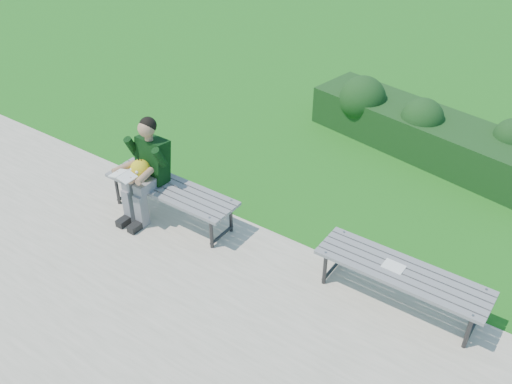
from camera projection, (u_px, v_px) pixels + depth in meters
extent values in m
plane|color=#347417|center=(279.00, 236.00, 7.00)|extent=(80.00, 80.00, 0.00)
cube|color=#B4AD99|center=(186.00, 324.00, 5.81)|extent=(30.00, 3.50, 0.02)
cube|color=#1B4113|center=(428.00, 135.00, 8.47)|extent=(3.83, 1.62, 0.60)
sphere|color=#1B4113|center=(362.00, 99.00, 8.85)|extent=(0.85, 0.85, 0.72)
sphere|color=#1B4113|center=(422.00, 119.00, 8.30)|extent=(0.73, 0.73, 0.63)
cube|color=gray|center=(159.00, 197.00, 6.90)|extent=(1.80, 0.08, 0.04)
cube|color=gray|center=(165.00, 193.00, 6.97)|extent=(1.80, 0.08, 0.04)
cube|color=gray|center=(171.00, 189.00, 7.04)|extent=(1.80, 0.09, 0.04)
cube|color=gray|center=(176.00, 185.00, 7.11)|extent=(1.80, 0.08, 0.04)
cube|color=gray|center=(182.00, 181.00, 7.18)|extent=(1.80, 0.08, 0.04)
cylinder|color=#2D2D30|center=(117.00, 190.00, 7.40)|extent=(0.04, 0.04, 0.41)
cylinder|color=#2D2D30|center=(138.00, 177.00, 7.66)|extent=(0.04, 0.04, 0.41)
cylinder|color=#2D2D30|center=(126.00, 172.00, 7.43)|extent=(0.04, 0.42, 0.04)
cylinder|color=#2D2D30|center=(129.00, 193.00, 7.61)|extent=(0.04, 0.42, 0.04)
cylinder|color=gray|center=(114.00, 175.00, 7.25)|extent=(0.02, 0.02, 0.01)
cylinder|color=gray|center=(137.00, 161.00, 7.53)|extent=(0.02, 0.02, 0.01)
cylinder|color=#2D2D30|center=(211.00, 234.00, 6.67)|extent=(0.04, 0.04, 0.41)
cylinder|color=#2D2D30|center=(231.00, 218.00, 6.93)|extent=(0.04, 0.04, 0.41)
cylinder|color=#2D2D30|center=(221.00, 213.00, 6.69)|extent=(0.04, 0.42, 0.04)
cylinder|color=#2D2D30|center=(222.00, 235.00, 6.88)|extent=(0.04, 0.42, 0.04)
cylinder|color=gray|center=(209.00, 218.00, 6.52)|extent=(0.02, 0.02, 0.01)
cylinder|color=gray|center=(231.00, 200.00, 6.80)|extent=(0.02, 0.02, 0.01)
cube|color=gray|center=(394.00, 284.00, 5.67)|extent=(1.80, 0.08, 0.04)
cube|color=gray|center=(398.00, 278.00, 5.74)|extent=(1.80, 0.08, 0.04)
cube|color=gray|center=(402.00, 272.00, 5.81)|extent=(1.80, 0.08, 0.04)
cube|color=gray|center=(406.00, 266.00, 5.88)|extent=(1.80, 0.09, 0.04)
cube|color=gray|center=(410.00, 261.00, 5.95)|extent=(1.80, 0.09, 0.04)
cylinder|color=#2D2D30|center=(325.00, 269.00, 6.17)|extent=(0.04, 0.04, 0.41)
cylinder|color=#2D2D30|center=(341.00, 250.00, 6.43)|extent=(0.04, 0.04, 0.41)
cylinder|color=#2D2D30|center=(335.00, 247.00, 6.20)|extent=(0.04, 0.42, 0.04)
cylinder|color=#2D2D30|center=(332.00, 269.00, 6.38)|extent=(0.04, 0.42, 0.04)
cylinder|color=gray|center=(326.00, 252.00, 6.02)|extent=(0.02, 0.02, 0.01)
cylinder|color=gray|center=(344.00, 232.00, 6.30)|extent=(0.02, 0.02, 0.01)
cylinder|color=#2D2D30|center=(468.00, 332.00, 5.44)|extent=(0.04, 0.04, 0.41)
cylinder|color=#2D2D30|center=(480.00, 308.00, 5.70)|extent=(0.04, 0.04, 0.41)
cylinder|color=#2D2D30|center=(478.00, 307.00, 5.47)|extent=(0.04, 0.42, 0.04)
cylinder|color=#2D2D30|center=(471.00, 330.00, 5.65)|extent=(0.04, 0.42, 0.04)
cylinder|color=gray|center=(473.00, 315.00, 5.29)|extent=(0.02, 0.02, 0.01)
cylinder|color=gray|center=(486.00, 289.00, 5.57)|extent=(0.02, 0.02, 0.01)
cube|color=gray|center=(137.00, 179.00, 7.07)|extent=(0.14, 0.42, 0.13)
cube|color=gray|center=(149.00, 184.00, 6.97)|extent=(0.14, 0.42, 0.13)
cube|color=gray|center=(130.00, 205.00, 7.11)|extent=(0.12, 0.13, 0.45)
cube|color=gray|center=(141.00, 210.00, 7.02)|extent=(0.12, 0.13, 0.45)
cube|color=black|center=(126.00, 220.00, 7.15)|extent=(0.11, 0.26, 0.09)
cube|color=black|center=(137.00, 226.00, 7.05)|extent=(0.11, 0.26, 0.09)
cube|color=black|center=(153.00, 159.00, 7.03)|extent=(0.40, 0.30, 0.59)
cylinder|color=tan|center=(149.00, 137.00, 6.84)|extent=(0.10, 0.10, 0.08)
sphere|color=tan|center=(146.00, 129.00, 6.75)|extent=(0.21, 0.21, 0.21)
sphere|color=black|center=(148.00, 125.00, 6.75)|extent=(0.21, 0.21, 0.21)
cylinder|color=black|center=(132.00, 146.00, 6.98)|extent=(0.10, 0.21, 0.30)
cylinder|color=black|center=(160.00, 157.00, 6.77)|extent=(0.10, 0.21, 0.30)
cylinder|color=tan|center=(124.00, 167.00, 6.90)|extent=(0.14, 0.31, 0.08)
cylinder|color=tan|center=(145.00, 176.00, 6.74)|extent=(0.14, 0.31, 0.08)
sphere|color=tan|center=(119.00, 175.00, 6.76)|extent=(0.09, 0.09, 0.09)
sphere|color=tan|center=(131.00, 180.00, 6.67)|extent=(0.09, 0.09, 0.09)
sphere|color=yellow|center=(140.00, 169.00, 6.90)|extent=(0.25, 0.25, 0.25)
cone|color=orange|center=(134.00, 174.00, 6.83)|extent=(0.07, 0.07, 0.07)
cone|color=black|center=(139.00, 160.00, 6.84)|extent=(0.03, 0.05, 0.08)
cone|color=black|center=(141.00, 160.00, 6.84)|extent=(0.03, 0.04, 0.07)
sphere|color=white|center=(132.00, 170.00, 6.84)|extent=(0.05, 0.05, 0.05)
sphere|color=white|center=(137.00, 172.00, 6.80)|extent=(0.05, 0.05, 0.05)
cube|color=white|center=(118.00, 173.00, 6.71)|extent=(0.15, 0.20, 0.05)
cube|color=white|center=(127.00, 177.00, 6.64)|extent=(0.15, 0.20, 0.05)
cube|color=white|center=(394.00, 266.00, 5.84)|extent=(0.22, 0.16, 0.01)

